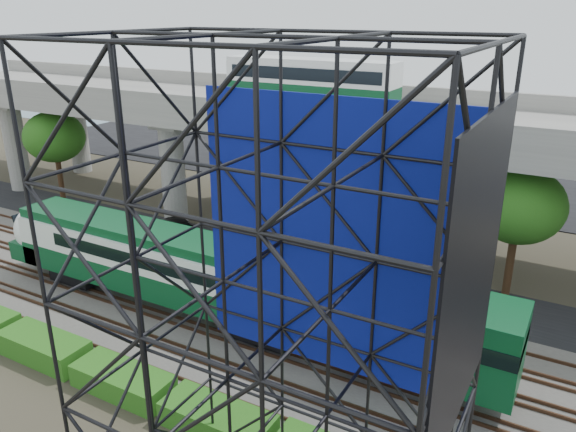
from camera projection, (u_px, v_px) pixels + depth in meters
The scene contains 13 objects.
ground at pixel (171, 337), 28.26m from camera, with size 140.00×140.00×0.00m, color #474233.
ballast_bed at pixel (196, 317), 29.86m from camera, with size 90.00×12.00×0.20m, color slate.
service_road at pixel (276, 260), 36.84m from camera, with size 90.00×5.00×0.08m, color black.
parking_lot at pixel (394, 173), 56.09m from camera, with size 90.00×18.00×0.08m, color black.
harbor_water at pixel (449, 133), 74.11m from camera, with size 140.00×40.00×0.03m, color #496778.
rail_tracks at pixel (196, 314), 29.80m from camera, with size 90.00×9.52×0.16m.
commuter_train at pixel (195, 270), 28.84m from camera, with size 29.30×3.06×4.30m.
overpass at pixel (315, 122), 38.52m from camera, with size 80.00×12.00×12.40m.
scaffold_tower at pixel (275, 348), 14.18m from camera, with size 9.36×6.36×15.00m.
hedge_strip at pixel (123, 380), 24.08m from camera, with size 34.60×1.80×1.20m.
trees at pixel (260, 151), 41.69m from camera, with size 40.94×16.94×7.69m.
suv at pixel (181, 231), 39.60m from camera, with size 2.32×5.03×1.40m, color black.
parked_cars at pixel (405, 169), 55.10m from camera, with size 39.29×9.63×1.30m.
Camera 1 is at (17.00, -18.42, 15.55)m, focal length 35.00 mm.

